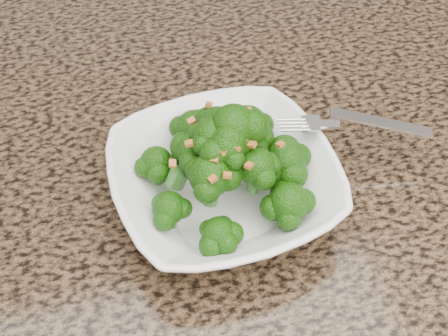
{
  "coord_description": "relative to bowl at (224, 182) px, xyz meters",
  "views": [
    {
      "loc": [
        -0.1,
        -0.11,
        1.37
      ],
      "look_at": [
        -0.02,
        0.26,
        0.95
      ],
      "focal_mm": 45.0,
      "sensor_mm": 36.0,
      "label": 1
    }
  ],
  "objects": [
    {
      "name": "broccoli_pile",
      "position": [
        0.0,
        0.0,
        0.07
      ],
      "size": [
        0.2,
        0.2,
        0.08
      ],
      "primitive_type": null,
      "color": "#1B5509",
      "rests_on": "bowl"
    },
    {
      "name": "fork",
      "position": [
        0.12,
        0.02,
        0.03
      ],
      "size": [
        0.19,
        0.09,
        0.01
      ],
      "primitive_type": null,
      "rotation": [
        0.0,
        0.0,
        -0.31
      ],
      "color": "silver",
      "rests_on": "bowl"
    },
    {
      "name": "bowl",
      "position": [
        0.0,
        0.0,
        0.0
      ],
      "size": [
        0.25,
        0.25,
        0.06
      ],
      "primitive_type": "imported",
      "rotation": [
        0.0,
        0.0,
        0.12
      ],
      "color": "white",
      "rests_on": "granite_counter"
    },
    {
      "name": "granite_counter",
      "position": [
        0.02,
        0.04,
        -0.04
      ],
      "size": [
        1.64,
        1.04,
        0.03
      ],
      "primitive_type": "cube",
      "color": "brown",
      "rests_on": "cabinet"
    },
    {
      "name": "garlic_topping",
      "position": [
        -0.0,
        0.0,
        0.11
      ],
      "size": [
        0.12,
        0.12,
        0.01
      ],
      "primitive_type": null,
      "color": "#B86B2C",
      "rests_on": "broccoli_pile"
    }
  ]
}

